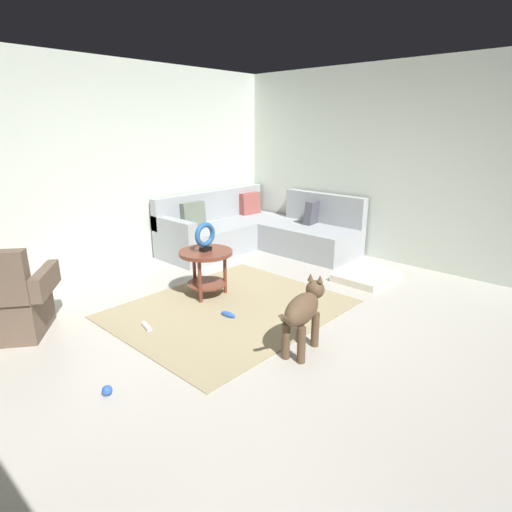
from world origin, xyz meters
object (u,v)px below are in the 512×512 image
Objects in this scene: sectional_couch at (256,232)px; dog_toy_rope at (147,326)px; side_table at (206,261)px; torus_sculpture at (205,236)px; dog at (304,310)px; dog_toy_ball at (107,390)px; dog_toy_bone at (228,315)px; armchair at (6,304)px; dog_bed_mat at (367,275)px.

sectional_couch is 2.91m from dog_toy_rope.
side_table is 1.84× the size of torus_sculpture.
side_table reaches higher than dog_toy_rope.
torus_sculpture is at bearing 157.49° from dog.
dog_toy_ball is 0.42× the size of dog_toy_bone.
dog_toy_rope is (0.93, -0.82, -0.30)m from armchair.
sectional_couch and armchair have the same top height.
sectional_couch is 2.81× the size of dog_bed_mat.
dog is 1.56m from dog_toy_rope.
dog_toy_bone is (-1.98, 0.49, -0.01)m from dog_bed_mat.
side_table is 3.45× the size of dog_toy_rope.
dog is (-1.98, -0.45, 0.33)m from dog_bed_mat.
sectional_couch is 3.64m from armchair.
armchair is 2.71m from dog.
sectional_couch is 3.75× the size of side_table.
side_table is at bearing 68.52° from dog_toy_bone.
side_table is at bearing 148.14° from dog_bed_mat.
dog_toy_ball is (-1.72, -0.88, -0.38)m from side_table.
armchair is 1.25× the size of dog_bed_mat.
dog_toy_rope is at bearing 150.74° from dog_toy_bone.
dog_toy_ball is (-1.49, 0.66, -0.34)m from dog.
dog_toy_rope is at bearing 41.11° from dog_toy_ball.
side_table reaches higher than dog_bed_mat.
dog_toy_ball reaches higher than dog_toy_rope.
dog is 1.66m from dog_toy_ball.
dog_toy_rope is at bearing -165.98° from dog.
dog is at bearing -15.21° from armchair.
dog_toy_rope is (-2.70, -1.05, -0.27)m from sectional_couch.
armchair is at bearing 161.70° from side_table.
dog_bed_mat is at bearing -90.36° from sectional_couch.
sectional_couch is at bearing 25.73° from side_table.
side_table is at bearing 11.79° from dog_toy_rope.
torus_sculpture reaches higher than dog.
dog_bed_mat is 4.60× the size of dog_toy_rope.
armchair is 13.15× the size of dog_toy_ball.
armchair is at bearing 161.70° from torus_sculpture.
side_table is at bearing -154.27° from sectional_couch.
sectional_couch is at bearing 41.13° from armchair.
dog_toy_ball is at bearing -138.89° from dog_toy_rope.
dog_toy_rope is at bearing 161.71° from dog_bed_mat.
dog is 1.00m from dog_toy_bone.
dog_toy_bone is (-0.00, 0.94, -0.35)m from dog.
dog_toy_bone is at bearing 166.15° from dog.
armchair is at bearing -176.40° from sectional_couch.
dog_toy_ball is at bearing -153.64° from sectional_couch.
torus_sculpture reaches higher than side_table.
dog_toy_bone is (0.71, -0.40, 0.00)m from dog_toy_rope.
dog is at bearing -98.64° from torus_sculpture.
armchair is at bearing -156.62° from dog.
side_table is 7.89× the size of dog_toy_ball.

